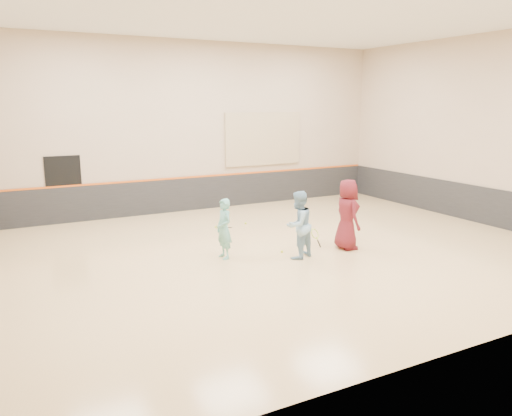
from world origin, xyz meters
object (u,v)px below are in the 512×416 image
instructor (298,225)px  young_man (347,214)px  spare_racket (219,227)px  girl (224,229)px

instructor → young_man: young_man is taller
instructor → spare_racket: (-0.51, 3.81, -0.83)m
girl → instructor: 1.87m
instructor → girl: bearing=-48.7°
girl → spare_racket: (1.14, 2.96, -0.74)m
spare_racket → young_man: bearing=-60.4°
young_man → spare_racket: bearing=37.5°
girl → young_man: 3.35m
girl → spare_racket: bearing=156.1°
young_man → spare_racket: 4.37m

